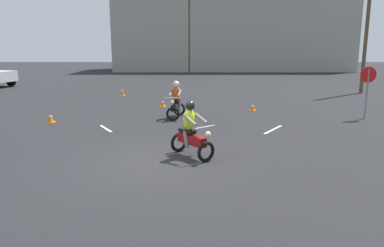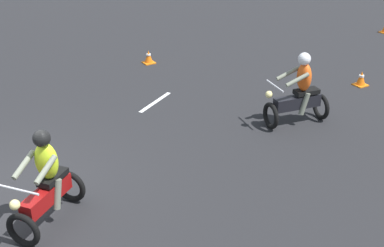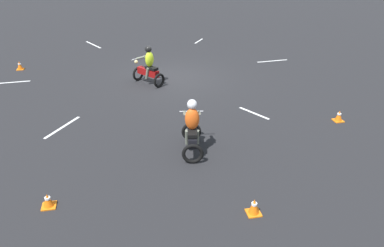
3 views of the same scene
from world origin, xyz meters
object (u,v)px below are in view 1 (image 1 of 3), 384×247
(motorcycle_rider_background, at_px, (176,102))
(utility_pole_far, at_px, (189,32))
(traffic_cone_far_right, at_px, (253,108))
(utility_pole_near, at_px, (367,25))
(motorcycle_rider_foreground, at_px, (191,132))
(traffic_cone_near_right, at_px, (51,118))
(traffic_cone_mid_left, at_px, (174,97))
(traffic_cone_mid_center, at_px, (123,92))
(traffic_cone_near_left, at_px, (163,103))
(stop_sign, at_px, (368,82))

(motorcycle_rider_background, xyz_separation_m, utility_pole_far, (0.39, 27.51, 3.93))
(traffic_cone_far_right, relative_size, utility_pole_near, 0.04)
(motorcycle_rider_foreground, bearing_deg, utility_pole_near, -165.86)
(traffic_cone_near_right, relative_size, traffic_cone_mid_left, 0.81)
(traffic_cone_mid_left, relative_size, traffic_cone_far_right, 1.36)
(traffic_cone_near_right, distance_m, traffic_cone_far_right, 9.43)
(traffic_cone_mid_center, relative_size, traffic_cone_mid_left, 1.00)
(motorcycle_rider_background, bearing_deg, traffic_cone_near_left, -64.69)
(utility_pole_near, bearing_deg, traffic_cone_mid_left, -163.72)
(traffic_cone_near_left, bearing_deg, traffic_cone_near_right, -138.11)
(traffic_cone_far_right, bearing_deg, traffic_cone_mid_center, 143.59)
(utility_pole_far, bearing_deg, traffic_cone_far_right, -82.61)
(motorcycle_rider_background, xyz_separation_m, traffic_cone_mid_left, (-0.33, 5.08, -0.50))
(utility_pole_near, bearing_deg, traffic_cone_near_right, -150.76)
(stop_sign, relative_size, traffic_cone_mid_center, 4.88)
(motorcycle_rider_foreground, height_order, utility_pole_far, utility_pole_far)
(traffic_cone_near_left, xyz_separation_m, traffic_cone_far_right, (4.56, -1.16, -0.02))
(traffic_cone_near_right, bearing_deg, stop_sign, 3.65)
(utility_pole_far, bearing_deg, traffic_cone_mid_center, -101.60)
(traffic_cone_near_left, distance_m, traffic_cone_mid_left, 2.20)
(stop_sign, bearing_deg, traffic_cone_far_right, 157.32)
(stop_sign, distance_m, traffic_cone_near_left, 9.85)
(motorcycle_rider_foreground, height_order, traffic_cone_far_right, motorcycle_rider_foreground)
(traffic_cone_mid_center, bearing_deg, motorcycle_rider_foreground, -71.42)
(motorcycle_rider_foreground, xyz_separation_m, utility_pole_near, (11.50, 14.64, 3.75))
(traffic_cone_near_right, xyz_separation_m, traffic_cone_mid_center, (1.51, 8.35, 0.04))
(motorcycle_rider_background, distance_m, utility_pole_near, 15.45)
(traffic_cone_mid_center, bearing_deg, traffic_cone_near_left, -56.15)
(motorcycle_rider_foreground, height_order, traffic_cone_near_left, motorcycle_rider_foreground)
(traffic_cone_mid_left, distance_m, traffic_cone_far_right, 5.23)
(stop_sign, distance_m, utility_pole_far, 28.98)
(stop_sign, bearing_deg, traffic_cone_near_right, -176.35)
(stop_sign, distance_m, traffic_cone_far_right, 5.28)
(motorcycle_rider_background, relative_size, utility_pole_far, 0.18)
(utility_pole_near, distance_m, utility_pole_far, 22.18)
(traffic_cone_mid_left, xyz_separation_m, utility_pole_near, (12.51, 3.65, 4.25))
(utility_pole_near, bearing_deg, utility_pole_far, 122.12)
(traffic_cone_near_left, relative_size, utility_pole_far, 0.04)
(traffic_cone_mid_center, bearing_deg, traffic_cone_near_right, -100.28)
(traffic_cone_far_right, bearing_deg, traffic_cone_near_right, -162.56)
(traffic_cone_far_right, relative_size, utility_pole_far, 0.04)
(traffic_cone_mid_center, distance_m, traffic_cone_far_right, 9.30)
(stop_sign, xyz_separation_m, utility_pole_far, (-8.01, 27.68, 3.02))
(stop_sign, bearing_deg, motorcycle_rider_background, 178.84)
(traffic_cone_near_left, height_order, traffic_cone_far_right, traffic_cone_near_left)
(traffic_cone_near_left, relative_size, traffic_cone_mid_left, 0.83)
(traffic_cone_near_right, relative_size, traffic_cone_far_right, 1.11)
(traffic_cone_near_right, height_order, utility_pole_far, utility_pole_far)
(traffic_cone_mid_center, relative_size, utility_pole_far, 0.05)
(traffic_cone_near_left, bearing_deg, stop_sign, -18.61)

